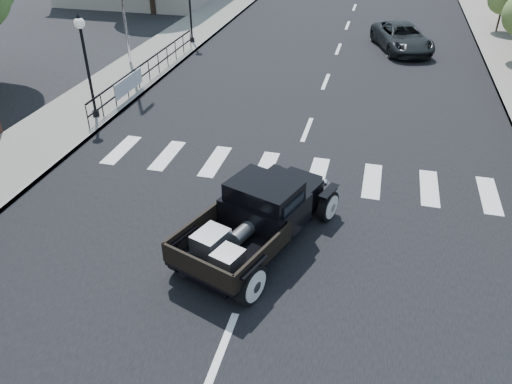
% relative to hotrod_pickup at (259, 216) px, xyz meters
% --- Properties ---
extents(ground, '(120.00, 120.00, 0.00)m').
position_rel_hotrod_pickup_xyz_m(ground, '(0.10, -0.33, -0.83)').
color(ground, black).
rests_on(ground, ground).
extents(road, '(14.00, 80.00, 0.02)m').
position_rel_hotrod_pickup_xyz_m(road, '(0.10, 14.67, -0.82)').
color(road, black).
rests_on(road, ground).
extents(road_markings, '(12.00, 60.00, 0.06)m').
position_rel_hotrod_pickup_xyz_m(road_markings, '(0.10, 9.67, -0.83)').
color(road_markings, silver).
rests_on(road_markings, ground).
extents(sidewalk_left, '(3.00, 80.00, 0.15)m').
position_rel_hotrod_pickup_xyz_m(sidewalk_left, '(-8.40, 14.67, -0.76)').
color(sidewalk_left, gray).
rests_on(sidewalk_left, ground).
extents(railing, '(0.08, 10.00, 1.00)m').
position_rel_hotrod_pickup_xyz_m(railing, '(-7.20, 9.67, -0.18)').
color(railing, black).
rests_on(railing, sidewalk_left).
extents(banner, '(0.04, 2.20, 0.60)m').
position_rel_hotrod_pickup_xyz_m(banner, '(-7.12, 7.67, -0.38)').
color(banner, silver).
rests_on(banner, sidewalk_left).
extents(lamp_post_b, '(0.36, 0.36, 3.59)m').
position_rel_hotrod_pickup_xyz_m(lamp_post_b, '(-7.50, 5.67, 1.11)').
color(lamp_post_b, black).
rests_on(lamp_post_b, sidewalk_left).
extents(lamp_post_c, '(0.36, 0.36, 3.59)m').
position_rel_hotrod_pickup_xyz_m(lamp_post_c, '(-7.50, 15.67, 1.11)').
color(lamp_post_c, black).
rests_on(lamp_post_c, sidewalk_left).
extents(small_tree_e, '(1.72, 1.72, 2.86)m').
position_rel_hotrod_pickup_xyz_m(small_tree_e, '(8.40, 21.88, 0.75)').
color(small_tree_e, '#5A7636').
rests_on(small_tree_e, sidewalk_right).
extents(hotrod_pickup, '(3.74, 5.28, 1.67)m').
position_rel_hotrod_pickup_xyz_m(hotrod_pickup, '(0.00, 0.00, 0.00)').
color(hotrod_pickup, black).
rests_on(hotrod_pickup, ground).
extents(second_car, '(3.53, 5.10, 1.29)m').
position_rel_hotrod_pickup_xyz_m(second_car, '(3.18, 17.27, -0.19)').
color(second_car, black).
rests_on(second_car, ground).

